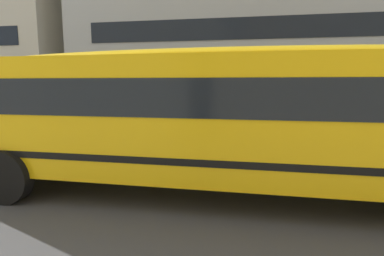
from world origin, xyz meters
TOP-DOWN VIEW (x-y plane):
  - ground_plane at (0.00, 0.00)m, footprint 400.00×400.00m
  - sidewalk_far at (0.00, 7.07)m, footprint 120.00×3.00m
  - lane_centreline at (0.00, 0.00)m, footprint 110.00×0.16m
  - school_bus at (2.07, -1.70)m, footprint 13.48×3.30m
  - parked_car_beige_by_hydrant at (-7.74, 4.13)m, footprint 3.98×2.04m

SIDE VIEW (x-z plane):
  - ground_plane at x=0.00m, z-range 0.00..0.00m
  - lane_centreline at x=0.00m, z-range 0.00..0.01m
  - sidewalk_far at x=0.00m, z-range 0.00..0.01m
  - parked_car_beige_by_hydrant at x=-7.74m, z-range 0.02..1.66m
  - school_bus at x=2.07m, z-range 0.28..3.29m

